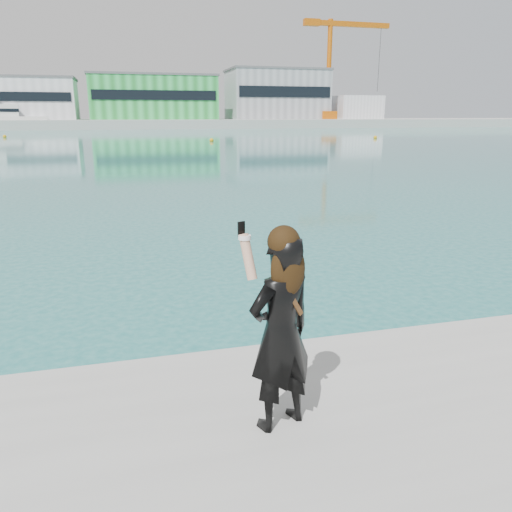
{
  "coord_description": "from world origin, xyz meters",
  "views": [
    {
      "loc": [
        -0.89,
        -3.57,
        3.11
      ],
      "look_at": [
        0.16,
        0.33,
        1.96
      ],
      "focal_mm": 35.0,
      "sensor_mm": 36.0,
      "label": 1
    }
  ],
  "objects_px": {
    "dock_crane": "(333,66)",
    "buoy_near": "(375,139)",
    "buoy_far": "(5,138)",
    "buoy_extra": "(212,142)",
    "woman": "(281,328)"
  },
  "relations": [
    {
      "from": "dock_crane",
      "to": "buoy_near",
      "type": "bearing_deg",
      "value": -108.15
    },
    {
      "from": "buoy_far",
      "to": "buoy_extra",
      "type": "height_order",
      "value": "same"
    },
    {
      "from": "buoy_far",
      "to": "woman",
      "type": "xyz_separation_m",
      "value": [
        16.58,
        -75.49,
        1.61
      ]
    },
    {
      "from": "buoy_near",
      "to": "buoy_extra",
      "type": "height_order",
      "value": "same"
    },
    {
      "from": "buoy_far",
      "to": "dock_crane",
      "type": "bearing_deg",
      "value": 33.95
    },
    {
      "from": "buoy_near",
      "to": "buoy_far",
      "type": "distance_m",
      "value": 51.55
    },
    {
      "from": "dock_crane",
      "to": "buoy_far",
      "type": "bearing_deg",
      "value": -146.05
    },
    {
      "from": "dock_crane",
      "to": "buoy_extra",
      "type": "xyz_separation_m",
      "value": [
        -43.37,
        -64.98,
        -15.07
      ]
    },
    {
      "from": "buoy_far",
      "to": "buoy_near",
      "type": "bearing_deg",
      "value": -18.4
    },
    {
      "from": "dock_crane",
      "to": "buoy_extra",
      "type": "bearing_deg",
      "value": -123.72
    },
    {
      "from": "buoy_extra",
      "to": "woman",
      "type": "distance_m",
      "value": 58.22
    },
    {
      "from": "buoy_extra",
      "to": "buoy_near",
      "type": "bearing_deg",
      "value": 4.62
    },
    {
      "from": "buoy_far",
      "to": "buoy_extra",
      "type": "xyz_separation_m",
      "value": [
        26.25,
        -18.1,
        0.0
      ]
    },
    {
      "from": "dock_crane",
      "to": "woman",
      "type": "distance_m",
      "value": 134.05
    },
    {
      "from": "dock_crane",
      "to": "woman",
      "type": "relative_size",
      "value": 15.06
    }
  ]
}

